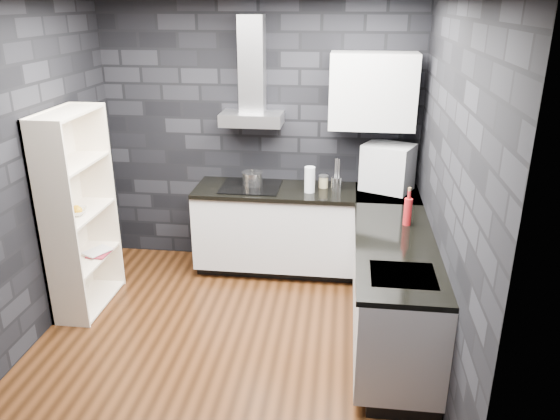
% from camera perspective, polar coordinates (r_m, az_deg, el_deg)
% --- Properties ---
extents(ground, '(3.20, 3.20, 0.00)m').
position_cam_1_polar(ground, '(4.69, -5.06, -13.28)').
color(ground, '#452411').
extents(wall_back, '(3.20, 0.05, 2.70)m').
position_cam_1_polar(wall_back, '(5.62, -2.08, 7.78)').
color(wall_back, black).
rests_on(wall_back, ground).
extents(wall_front, '(3.20, 0.05, 2.70)m').
position_cam_1_polar(wall_front, '(2.66, -13.27, -8.63)').
color(wall_front, black).
rests_on(wall_front, ground).
extents(wall_left, '(0.05, 3.20, 2.70)m').
position_cam_1_polar(wall_left, '(4.71, -25.37, 3.09)').
color(wall_left, black).
rests_on(wall_left, ground).
extents(wall_right, '(0.05, 3.20, 2.70)m').
position_cam_1_polar(wall_right, '(4.06, 17.33, 1.54)').
color(wall_right, black).
rests_on(wall_right, ground).
extents(toekick_back, '(2.18, 0.50, 0.10)m').
position_cam_1_polar(toekick_back, '(5.75, 2.59, -5.74)').
color(toekick_back, black).
rests_on(toekick_back, ground).
extents(toekick_right, '(0.50, 1.78, 0.10)m').
position_cam_1_polar(toekick_right, '(4.69, 11.87, -13.01)').
color(toekick_right, black).
rests_on(toekick_right, ground).
extents(counter_back_cab, '(2.20, 0.60, 0.76)m').
position_cam_1_polar(counter_back_cab, '(5.53, 2.63, -1.95)').
color(counter_back_cab, silver).
rests_on(counter_back_cab, ground).
extents(counter_right_cab, '(0.60, 1.80, 0.76)m').
position_cam_1_polar(counter_right_cab, '(4.46, 11.77, -8.41)').
color(counter_right_cab, silver).
rests_on(counter_right_cab, ground).
extents(counter_back_top, '(2.20, 0.62, 0.04)m').
position_cam_1_polar(counter_back_top, '(5.38, 2.69, 1.93)').
color(counter_back_top, black).
rests_on(counter_back_top, counter_back_cab).
extents(counter_right_top, '(0.62, 1.80, 0.04)m').
position_cam_1_polar(counter_right_top, '(4.28, 12.03, -3.73)').
color(counter_right_top, black).
rests_on(counter_right_top, counter_right_cab).
extents(counter_corner_top, '(0.62, 0.62, 0.04)m').
position_cam_1_polar(counter_corner_top, '(5.39, 11.21, 1.59)').
color(counter_corner_top, black).
rests_on(counter_corner_top, counter_right_cab).
extents(hood_body, '(0.60, 0.34, 0.12)m').
position_cam_1_polar(hood_body, '(5.40, -2.97, 9.49)').
color(hood_body, silver).
rests_on(hood_body, wall_back).
extents(hood_chimney, '(0.24, 0.20, 0.90)m').
position_cam_1_polar(hood_chimney, '(5.39, -2.94, 14.96)').
color(hood_chimney, silver).
rests_on(hood_chimney, hood_body).
extents(upper_cabinet, '(0.80, 0.35, 0.70)m').
position_cam_1_polar(upper_cabinet, '(5.27, 9.67, 12.14)').
color(upper_cabinet, silver).
rests_on(upper_cabinet, wall_back).
extents(cooktop, '(0.58, 0.50, 0.01)m').
position_cam_1_polar(cooktop, '(5.44, -3.08, 2.46)').
color(cooktop, black).
rests_on(cooktop, counter_back_top).
extents(sink_rim, '(0.44, 0.40, 0.01)m').
position_cam_1_polar(sink_rim, '(3.83, 12.74, -6.67)').
color(sink_rim, silver).
rests_on(sink_rim, counter_right_top).
extents(pot, '(0.24, 0.24, 0.12)m').
position_cam_1_polar(pot, '(5.46, -2.89, 3.23)').
color(pot, silver).
rests_on(pot, cooktop).
extents(glass_vase, '(0.12, 0.12, 0.25)m').
position_cam_1_polar(glass_vase, '(5.27, 3.12, 3.19)').
color(glass_vase, white).
rests_on(glass_vase, counter_back_top).
extents(storage_jar, '(0.11, 0.11, 0.11)m').
position_cam_1_polar(storage_jar, '(5.43, 4.56, 2.92)').
color(storage_jar, tan).
rests_on(storage_jar, counter_back_top).
extents(utensil_crock, '(0.12, 0.12, 0.13)m').
position_cam_1_polar(utensil_crock, '(5.36, 5.91, 2.76)').
color(utensil_crock, silver).
rests_on(utensil_crock, counter_back_top).
extents(appliance_garage, '(0.56, 0.51, 0.45)m').
position_cam_1_polar(appliance_garage, '(5.41, 11.20, 4.39)').
color(appliance_garage, silver).
rests_on(appliance_garage, counter_back_top).
extents(red_bottle, '(0.08, 0.08, 0.23)m').
position_cam_1_polar(red_bottle, '(4.61, 13.20, -0.18)').
color(red_bottle, '#AD1A1D').
rests_on(red_bottle, counter_right_top).
extents(bookshelf, '(0.40, 0.82, 1.80)m').
position_cam_1_polar(bookshelf, '(5.09, -20.26, -0.31)').
color(bookshelf, white).
rests_on(bookshelf, ground).
extents(fruit_bowl, '(0.25, 0.25, 0.05)m').
position_cam_1_polar(fruit_bowl, '(5.02, -20.63, -0.18)').
color(fruit_bowl, silver).
rests_on(fruit_bowl, bookshelf).
extents(book_red, '(0.17, 0.03, 0.23)m').
position_cam_1_polar(book_red, '(5.29, -19.25, -3.19)').
color(book_red, maroon).
rests_on(book_red, bookshelf).
extents(book_second, '(0.16, 0.10, 0.24)m').
position_cam_1_polar(book_second, '(5.32, -19.22, -2.81)').
color(book_second, '#B2B2B2').
rests_on(book_second, bookshelf).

